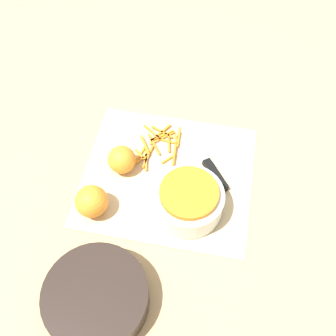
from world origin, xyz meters
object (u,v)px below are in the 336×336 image
at_px(orange_left, 92,201).
at_px(orange_right, 121,160).
at_px(bowl_speckled, 188,200).
at_px(bowl_dark, 97,297).
at_px(knife, 210,168).

bearing_deg(orange_left, orange_right, -106.87).
bearing_deg(bowl_speckled, orange_right, -23.76).
distance_m(orange_left, orange_right, 0.13).
xyz_separation_m(bowl_speckled, bowl_dark, (0.14, 0.24, -0.01)).
xyz_separation_m(knife, orange_right, (0.21, 0.04, 0.03)).
distance_m(bowl_dark, orange_left, 0.21).
xyz_separation_m(bowl_speckled, knife, (-0.04, -0.11, -0.03)).
bearing_deg(orange_left, knife, -147.25).
xyz_separation_m(bowl_speckled, orange_left, (0.21, 0.04, -0.00)).
xyz_separation_m(bowl_dark, orange_right, (0.03, -0.32, 0.01)).
bearing_deg(bowl_speckled, knife, -107.47).
relative_size(bowl_speckled, knife, 0.83).
relative_size(bowl_speckled, orange_left, 2.14).
height_order(bowl_speckled, orange_right, bowl_speckled).
relative_size(bowl_speckled, bowl_dark, 0.76).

